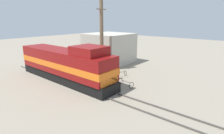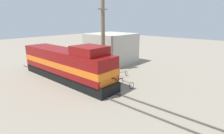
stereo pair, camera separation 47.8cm
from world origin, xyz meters
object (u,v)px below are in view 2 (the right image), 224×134
Objects in this scene: vendor_umbrella at (105,63)px; bicycle at (120,74)px; locomotive at (67,64)px; utility_pole at (103,37)px; bicycle_spare at (126,83)px; billboard_sign at (92,53)px; person_bystander at (117,72)px.

vendor_umbrella is 2.42m from bicycle.
utility_pole reaches higher than locomotive.
billboard_sign is at bearing -97.23° from bicycle_spare.
person_bystander is at bearing -98.11° from billboard_sign.
person_bystander is at bearing -85.59° from vendor_umbrella.
billboard_sign is 8.47m from bicycle_spare.
locomotive is 6.87m from bicycle.
bicycle is (0.99, 0.24, -0.58)m from person_bystander.
bicycle_spare is at bearing -114.79° from utility_pole.
person_bystander is (-1.53, -3.81, -3.98)m from utility_pole.
bicycle_spare is at bearing -119.17° from person_bystander.
bicycle_spare is (-1.37, -2.45, -0.58)m from person_bystander.
bicycle_spare is (-2.14, -7.89, -2.21)m from billboard_sign.
person_bystander is at bearing -43.94° from locomotive.
utility_pole is (5.90, -0.40, 2.91)m from locomotive.
utility_pole is at bearing -155.30° from bicycle.
person_bystander is 1.17m from bicycle.
person_bystander is at bearing -43.01° from bicycle.
billboard_sign is at bearing 81.89° from person_bystander.
locomotive reaches higher than bicycle.
bicycle is at bearing -54.67° from vendor_umbrella.
locomotive is 7.20× the size of vendor_umbrella.
utility_pole is 2.86× the size of billboard_sign.
locomotive is 4.86m from vendor_umbrella.
person_bystander is (0.14, -1.83, -0.86)m from vendor_umbrella.
bicycle is at bearing -123.19° from bicycle_spare.
billboard_sign is (5.15, 1.22, 0.55)m from locomotive.
utility_pole is 5.57× the size of person_bystander.
bicycle is (5.36, -3.97, -1.65)m from locomotive.
bicycle is at bearing -98.60° from utility_pole.
bicycle_spare is (3.00, -6.67, -1.65)m from locomotive.
bicycle is (0.21, -5.20, -2.21)m from billboard_sign.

